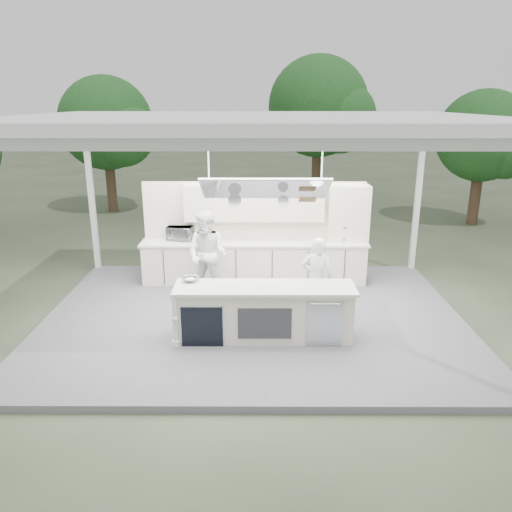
{
  "coord_description": "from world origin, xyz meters",
  "views": [
    {
      "loc": [
        0.09,
        -8.87,
        4.12
      ],
      "look_at": [
        0.05,
        0.4,
        1.2
      ],
      "focal_mm": 35.0,
      "sensor_mm": 36.0,
      "label": 1
    }
  ],
  "objects_px": {
    "head_chef": "(317,280)",
    "sous_chef": "(207,255)",
    "back_counter": "(254,262)",
    "demo_island": "(263,312)"
  },
  "relations": [
    {
      "from": "back_counter",
      "to": "demo_island",
      "type": "bearing_deg",
      "value": -86.37
    },
    {
      "from": "back_counter",
      "to": "head_chef",
      "type": "height_order",
      "value": "head_chef"
    },
    {
      "from": "back_counter",
      "to": "head_chef",
      "type": "distance_m",
      "value": 2.42
    },
    {
      "from": "head_chef",
      "to": "sous_chef",
      "type": "relative_size",
      "value": 0.88
    },
    {
      "from": "back_counter",
      "to": "sous_chef",
      "type": "xyz_separation_m",
      "value": [
        -0.96,
        -0.9,
        0.44
      ]
    },
    {
      "from": "demo_island",
      "to": "sous_chef",
      "type": "bearing_deg",
      "value": 120.9
    },
    {
      "from": "sous_chef",
      "to": "head_chef",
      "type": "bearing_deg",
      "value": -7.73
    },
    {
      "from": "demo_island",
      "to": "back_counter",
      "type": "xyz_separation_m",
      "value": [
        -0.18,
        2.81,
        0.0
      ]
    },
    {
      "from": "sous_chef",
      "to": "demo_island",
      "type": "bearing_deg",
      "value": -37.91
    },
    {
      "from": "back_counter",
      "to": "sous_chef",
      "type": "height_order",
      "value": "sous_chef"
    }
  ]
}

